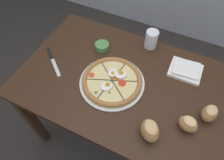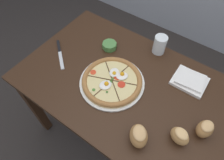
% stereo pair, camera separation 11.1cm
% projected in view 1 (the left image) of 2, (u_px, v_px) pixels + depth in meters
% --- Properties ---
extents(ground_plane, '(12.00, 12.00, 0.00)m').
position_uv_depth(ground_plane, '(121.00, 130.00, 1.76)').
color(ground_plane, '#2D2826').
extents(dining_table, '(1.24, 0.77, 0.76)m').
position_uv_depth(dining_table, '(125.00, 92.00, 1.24)').
color(dining_table, '#331E11').
rests_on(dining_table, ground_plane).
extents(pizza, '(0.37, 0.37, 0.05)m').
position_uv_depth(pizza, '(112.00, 81.00, 1.12)').
color(pizza, white).
rests_on(pizza, dining_table).
extents(ramekin_bowl, '(0.09, 0.09, 0.04)m').
position_uv_depth(ramekin_bowl, '(102.00, 46.00, 1.27)').
color(ramekin_bowl, '#4C8442').
rests_on(ramekin_bowl, dining_table).
extents(napkin_folded, '(0.18, 0.16, 0.04)m').
position_uv_depth(napkin_folded, '(186.00, 70.00, 1.17)').
color(napkin_folded, white).
rests_on(napkin_folded, dining_table).
extents(bread_piece_near, '(0.13, 0.14, 0.10)m').
position_uv_depth(bread_piece_near, '(150.00, 130.00, 0.92)').
color(bread_piece_near, '#A3703D').
rests_on(bread_piece_near, dining_table).
extents(bread_piece_mid, '(0.09, 0.11, 0.09)m').
position_uv_depth(bread_piece_mid, '(210.00, 113.00, 0.98)').
color(bread_piece_mid, '#A3703D').
rests_on(bread_piece_mid, dining_table).
extents(bread_piece_far, '(0.11, 0.09, 0.08)m').
position_uv_depth(bread_piece_far, '(188.00, 124.00, 0.95)').
color(bread_piece_far, '#B27F47').
rests_on(bread_piece_far, dining_table).
extents(knife_main, '(0.21, 0.17, 0.01)m').
position_uv_depth(knife_main, '(53.00, 61.00, 1.22)').
color(knife_main, silver).
rests_on(knife_main, dining_table).
extents(water_glass, '(0.08, 0.08, 0.12)m').
position_uv_depth(water_glass, '(151.00, 40.00, 1.26)').
color(water_glass, white).
rests_on(water_glass, dining_table).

